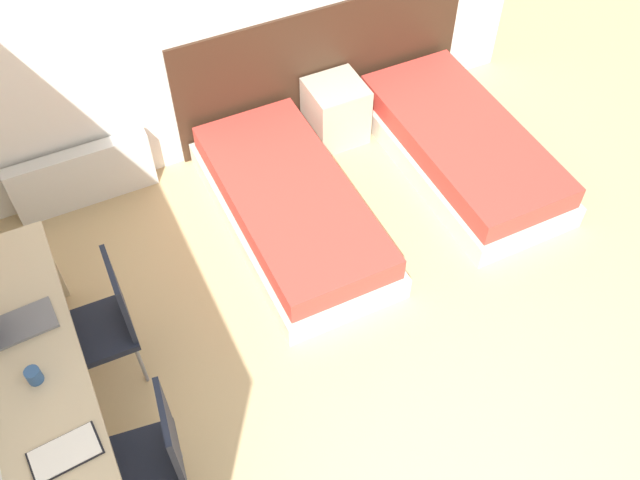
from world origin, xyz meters
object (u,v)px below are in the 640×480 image
(laptop, at_px, (11,321))
(bed_near_window, at_px, (291,208))
(bed_near_door, at_px, (461,147))
(chair_near_laptop, at_px, (106,320))
(nightstand, at_px, (336,111))
(chair_near_notebook, at_px, (153,456))

(laptop, bearing_deg, bed_near_window, 14.48)
(bed_near_door, distance_m, chair_near_laptop, 3.01)
(nightstand, xyz_separation_m, chair_near_laptop, (-2.20, -1.35, 0.25))
(chair_near_notebook, xyz_separation_m, laptop, (-0.45, 0.91, 0.30))
(nightstand, height_order, laptop, laptop)
(bed_near_door, distance_m, laptop, 3.49)
(chair_near_laptop, bearing_deg, chair_near_notebook, -88.58)
(chair_near_notebook, relative_size, laptop, 2.51)
(bed_near_door, relative_size, chair_near_laptop, 2.04)
(chair_near_laptop, relative_size, laptop, 2.51)
(bed_near_door, height_order, nightstand, nightstand)
(nightstand, relative_size, chair_near_laptop, 0.54)
(bed_near_door, xyz_separation_m, chair_near_notebook, (-2.93, -1.52, 0.32))
(bed_near_door, bearing_deg, chair_near_laptop, -168.34)
(nightstand, xyz_separation_m, laptop, (-2.65, -1.36, 0.55))
(laptop, bearing_deg, chair_near_notebook, -67.08)
(bed_near_door, distance_m, nightstand, 1.05)
(bed_near_door, bearing_deg, bed_near_window, 180.00)
(nightstand, xyz_separation_m, chair_near_notebook, (-2.20, -2.27, 0.25))
(nightstand, relative_size, laptop, 1.36)
(chair_near_notebook, bearing_deg, chair_near_laptop, 97.49)
(laptop, bearing_deg, chair_near_laptop, -2.36)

